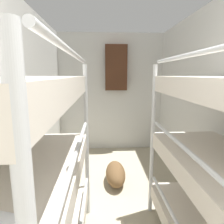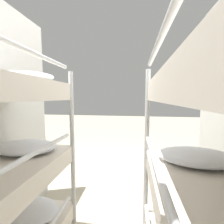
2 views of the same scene
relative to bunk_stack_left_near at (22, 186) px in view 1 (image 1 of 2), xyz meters
name	(u,v)px [view 1 (image 1 of 2)]	position (x,y,z in m)	size (l,w,h in m)	color
wall_left	(11,114)	(-0.39, 0.82, 0.32)	(0.06, 4.51, 2.44)	silver
wall_right	(224,112)	(1.83, 0.82, 0.32)	(0.06, 4.51, 2.44)	silver
wall_back	(111,93)	(0.72, 3.05, 0.32)	(2.28, 0.06, 2.44)	silver
bunk_stack_left_near	(22,186)	(0.00, 0.00, 0.00)	(0.73, 1.77, 1.75)	silver
duffel_bag	(115,174)	(0.72, 1.57, -0.76)	(0.29, 0.64, 0.29)	brown
hanging_coat	(116,68)	(0.82, 2.90, 0.84)	(0.44, 0.12, 0.90)	#472819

